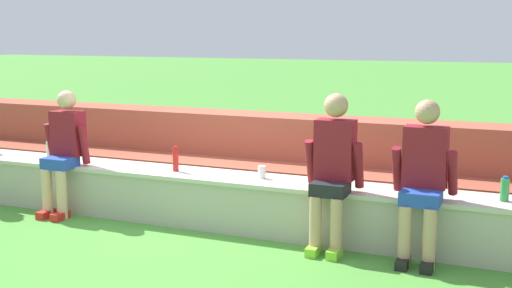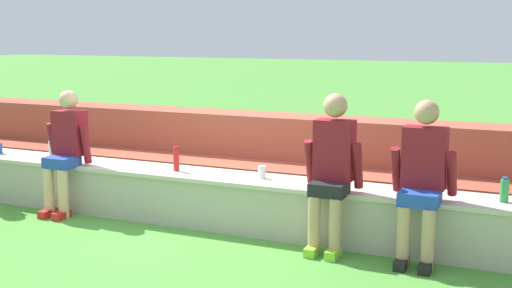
% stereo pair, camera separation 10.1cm
% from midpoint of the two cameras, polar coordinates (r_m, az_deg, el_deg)
% --- Properties ---
extents(ground_plane, '(80.00, 80.00, 0.00)m').
position_cam_midpoint_polar(ground_plane, '(6.63, -5.25, -7.47)').
color(ground_plane, '#4C9338').
extents(stone_seating_wall, '(8.98, 0.56, 0.53)m').
position_cam_midpoint_polar(stone_seating_wall, '(6.78, -4.20, -4.61)').
color(stone_seating_wall, '#B7AF9E').
rests_on(stone_seating_wall, ground).
extents(brick_bleachers, '(10.60, 1.12, 0.99)m').
position_cam_midpoint_polar(brick_bleachers, '(7.76, -0.18, -1.74)').
color(brick_bleachers, '#A04A35').
rests_on(brick_bleachers, ground).
extents(person_left_of_center, '(0.52, 0.52, 1.34)m').
position_cam_midpoint_polar(person_left_of_center, '(7.33, -15.92, -0.34)').
color(person_left_of_center, '#DBAD89').
rests_on(person_left_of_center, ground).
extents(person_center, '(0.53, 0.51, 1.42)m').
position_cam_midpoint_polar(person_center, '(5.89, 7.11, -1.98)').
color(person_center, tan).
rests_on(person_center, ground).
extents(person_right_of_center, '(0.55, 0.54, 1.40)m').
position_cam_midpoint_polar(person_right_of_center, '(5.73, 14.79, -2.72)').
color(person_right_of_center, tan).
rests_on(person_right_of_center, ground).
extents(water_bottle_center_gap, '(0.07, 0.07, 0.23)m').
position_cam_midpoint_polar(water_bottle_center_gap, '(7.74, -17.03, -0.50)').
color(water_bottle_center_gap, silver).
rests_on(water_bottle_center_gap, stone_seating_wall).
extents(water_bottle_mid_left, '(0.06, 0.06, 0.26)m').
position_cam_midpoint_polar(water_bottle_mid_left, '(6.83, -6.56, -1.32)').
color(water_bottle_mid_left, red).
rests_on(water_bottle_mid_left, stone_seating_wall).
extents(water_bottle_mid_right, '(0.07, 0.07, 0.22)m').
position_cam_midpoint_polar(water_bottle_mid_right, '(5.96, 21.32, -3.79)').
color(water_bottle_mid_right, green).
rests_on(water_bottle_mid_right, stone_seating_wall).
extents(plastic_cup_left_end, '(0.08, 0.08, 0.12)m').
position_cam_midpoint_polar(plastic_cup_left_end, '(6.46, 0.96, -2.46)').
color(plastic_cup_left_end, white).
rests_on(plastic_cup_left_end, stone_seating_wall).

